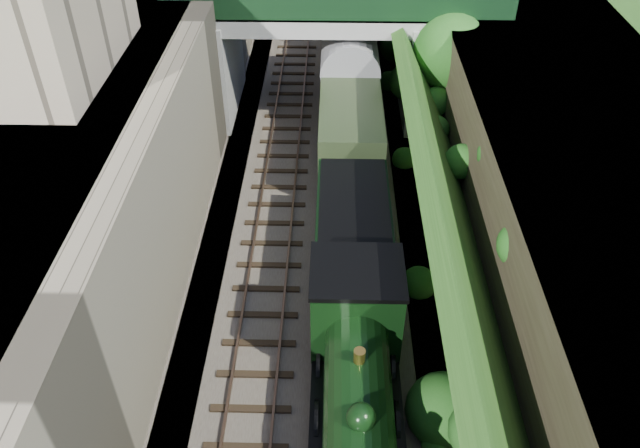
{
  "coord_description": "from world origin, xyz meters",
  "views": [
    {
      "loc": [
        0.4,
        -6.65,
        16.7
      ],
      "look_at": [
        0.0,
        10.28,
        3.0
      ],
      "focal_mm": 35.0,
      "sensor_mm": 36.0,
      "label": 1
    }
  ],
  "objects_px": {
    "tree": "(453,54)",
    "tender": "(353,236)",
    "road_bridge": "(345,39)",
    "locomotive": "(357,397)"
  },
  "relations": [
    {
      "from": "road_bridge",
      "to": "locomotive",
      "type": "relative_size",
      "value": 1.56
    },
    {
      "from": "locomotive",
      "to": "tender",
      "type": "height_order",
      "value": "locomotive"
    },
    {
      "from": "locomotive",
      "to": "road_bridge",
      "type": "bearing_deg",
      "value": 90.73
    },
    {
      "from": "road_bridge",
      "to": "tender",
      "type": "height_order",
      "value": "road_bridge"
    },
    {
      "from": "road_bridge",
      "to": "locomotive",
      "type": "distance_m",
      "value": 20.19
    },
    {
      "from": "road_bridge",
      "to": "tree",
      "type": "bearing_deg",
      "value": -31.97
    },
    {
      "from": "road_bridge",
      "to": "locomotive",
      "type": "height_order",
      "value": "road_bridge"
    },
    {
      "from": "tree",
      "to": "tender",
      "type": "xyz_separation_m",
      "value": [
        -4.71,
        -9.61,
        -3.03
      ]
    },
    {
      "from": "tree",
      "to": "locomotive",
      "type": "xyz_separation_m",
      "value": [
        -4.71,
        -16.97,
        -2.75
      ]
    },
    {
      "from": "tree",
      "to": "tender",
      "type": "height_order",
      "value": "tree"
    }
  ]
}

